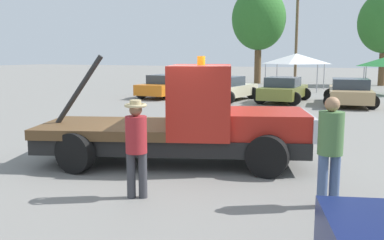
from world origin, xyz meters
The scene contains 12 objects.
ground_plane centered at (0.00, 0.00, 0.00)m, with size 160.00×160.00×0.00m, color gray.
tow_truck centered at (0.36, 0.13, 0.96)m, with size 6.48×3.97×2.51m.
person_near_truck centered at (3.67, -1.54, 1.06)m, with size 0.41×0.41×1.84m.
person_at_hood centered at (0.53, -2.44, 1.03)m, with size 0.39×0.39×1.74m.
parked_car_orange centered at (-7.37, 14.05, 0.65)m, with size 2.58×4.84×1.34m.
parked_car_cream centered at (-3.55, 13.53, 0.65)m, with size 2.86×4.77×1.34m.
parked_car_olive centered at (-0.48, 14.11, 0.65)m, with size 2.43×4.28×1.34m.
parked_car_tan centered at (2.86, 14.14, 0.65)m, with size 2.90×5.09×1.34m.
canopy_tent_white centered at (-1.42, 22.45, 2.23)m, with size 3.58×3.58×2.60m.
tree_left centered at (-5.86, 28.31, 5.58)m, with size 4.66×4.66×8.32m.
traffic_cone centered at (-0.75, 3.76, 0.25)m, with size 0.40×0.40×0.55m.
utility_pole centered at (-2.77, 29.43, 4.43)m, with size 2.20×0.24×8.33m.
Camera 1 is at (4.40, -8.69, 2.51)m, focal length 40.00 mm.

